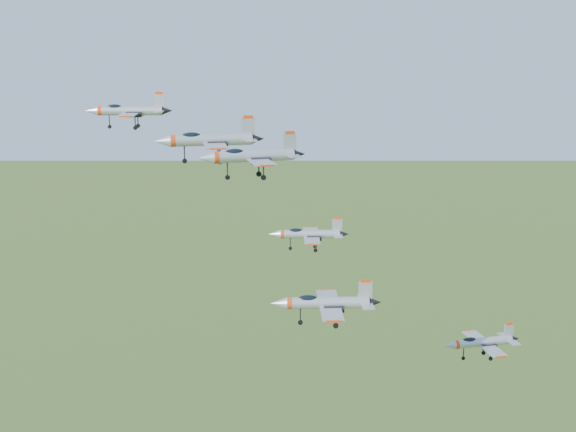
{
  "coord_description": "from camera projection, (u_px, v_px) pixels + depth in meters",
  "views": [
    {
      "loc": [
        -0.13,
        -101.61,
        163.13
      ],
      "look_at": [
        2.18,
        -1.72,
        139.47
      ],
      "focal_mm": 50.0,
      "sensor_mm": 36.0,
      "label": 1
    }
  ],
  "objects": [
    {
      "name": "jet_lead",
      "position": [
        128.0,
        111.0,
        110.8
      ],
      "size": [
        12.1,
        9.93,
        3.24
      ],
      "rotation": [
        0.0,
        0.0,
        -0.01
      ],
      "color": "#9AA0A6"
    },
    {
      "name": "jet_left_high",
      "position": [
        208.0,
        140.0,
        100.17
      ],
      "size": [
        13.9,
        11.63,
        3.72
      ],
      "rotation": [
        0.0,
        0.0,
        0.16
      ],
      "color": "#9AA0A6"
    },
    {
      "name": "jet_right_high",
      "position": [
        251.0,
        156.0,
        84.97
      ],
      "size": [
        11.69,
        9.88,
        3.15
      ],
      "rotation": [
        0.0,
        0.0,
        0.24
      ],
      "color": "#9AA0A6"
    },
    {
      "name": "jet_left_low",
      "position": [
        308.0,
        234.0,
        112.79
      ],
      "size": [
        11.35,
        9.33,
        3.04
      ],
      "rotation": [
        0.0,
        0.0,
        -0.02
      ],
      "color": "#9AA0A6"
    },
    {
      "name": "jet_right_low",
      "position": [
        325.0,
        303.0,
        95.55
      ],
      "size": [
        13.33,
        10.94,
        3.57
      ],
      "rotation": [
        0.0,
        0.0,
        0.01
      ],
      "color": "#9AA0A6"
    },
    {
      "name": "jet_trail",
      "position": [
        481.0,
        342.0,
        111.51
      ],
      "size": [
        11.59,
        9.77,
        3.12
      ],
      "rotation": [
        0.0,
        0.0,
        0.22
      ],
      "color": "#9AA0A6"
    }
  ]
}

